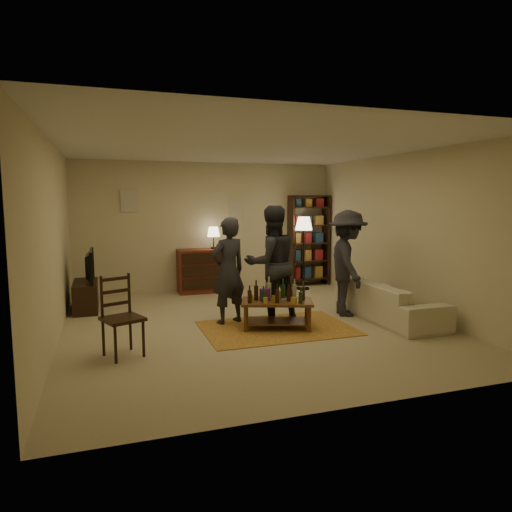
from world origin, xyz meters
name	(u,v)px	position (x,y,z in m)	size (l,w,h in m)	color
floor	(251,325)	(0.00, 0.00, 0.00)	(6.00, 6.00, 0.00)	#C6B793
room_shell	(177,205)	(-0.65, 2.98, 1.81)	(6.00, 6.00, 6.00)	beige
rug	(277,328)	(0.30, -0.33, 0.01)	(2.20, 1.50, 0.01)	#994721
coffee_table	(277,303)	(0.29, -0.33, 0.39)	(1.17, 0.88, 0.77)	brown
dining_chair	(120,313)	(-1.95, -0.82, 0.54)	(0.57, 0.57, 1.02)	black
tv_stand	(86,288)	(-2.44, 1.80, 0.38)	(0.40, 1.00, 1.06)	black
dresser	(203,270)	(-0.19, 2.71, 0.48)	(1.00, 0.50, 1.36)	maroon
bookshelf	(308,239)	(2.25, 2.78, 1.03)	(0.90, 0.34, 2.02)	black
floor_lamp	(304,228)	(1.93, 2.34, 1.31)	(0.36, 0.36, 1.56)	black
sofa	(389,301)	(2.20, -0.40, 0.30)	(2.08, 0.81, 0.61)	beige
person_left	(228,271)	(-0.31, 0.19, 0.83)	(0.60, 0.40, 1.65)	#26272E
person_right	(271,263)	(0.39, 0.17, 0.91)	(0.89, 0.69, 1.83)	#24252B
person_by_sofa	(347,263)	(1.70, 0.08, 0.88)	(1.13, 0.65, 1.75)	#26252C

